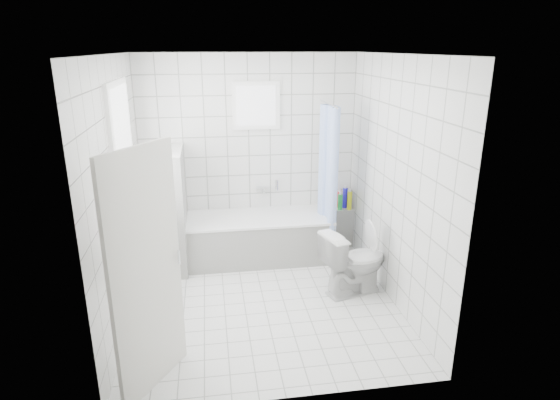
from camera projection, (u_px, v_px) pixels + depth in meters
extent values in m
plane|color=white|center=(264.00, 302.00, 5.13)|extent=(3.00, 3.00, 0.00)
plane|color=white|center=(261.00, 54.00, 4.32)|extent=(3.00, 3.00, 0.00)
cube|color=white|center=(249.00, 156.00, 6.13)|extent=(2.80, 0.02, 2.60)
cube|color=white|center=(287.00, 249.00, 3.32)|extent=(2.80, 0.02, 2.60)
cube|color=white|center=(119.00, 195.00, 4.52)|extent=(0.02, 3.00, 2.60)
cube|color=white|center=(394.00, 183.00, 4.93)|extent=(0.02, 3.00, 2.60)
cube|color=white|center=(125.00, 157.00, 4.72)|extent=(0.01, 0.90, 1.40)
cube|color=white|center=(256.00, 106.00, 5.90)|extent=(0.50, 0.01, 0.50)
cube|color=white|center=(137.00, 225.00, 4.96)|extent=(0.18, 1.02, 0.08)
cube|color=silver|center=(147.00, 274.00, 3.60)|extent=(0.46, 0.70, 2.00)
cube|color=white|center=(259.00, 238.00, 6.11)|extent=(1.83, 0.75, 0.55)
cube|color=white|center=(259.00, 218.00, 6.02)|extent=(1.85, 0.77, 0.03)
cube|color=white|center=(179.00, 209.00, 5.77)|extent=(0.15, 0.85, 1.50)
cube|color=white|center=(342.00, 226.00, 6.52)|extent=(0.40, 0.24, 0.55)
imported|color=white|center=(354.00, 262.00, 5.22)|extent=(0.83, 0.61, 0.75)
cylinder|color=silver|center=(328.00, 104.00, 5.67)|extent=(0.02, 0.80, 0.02)
cube|color=silver|center=(263.00, 189.00, 6.26)|extent=(0.18, 0.06, 0.06)
imported|color=#36D1F3|center=(134.00, 220.00, 4.71)|extent=(0.10, 0.10, 0.20)
imported|color=#D653AF|center=(131.00, 222.00, 4.56)|extent=(0.14, 0.15, 0.28)
imported|color=white|center=(138.00, 206.00, 5.00)|extent=(0.15, 0.15, 0.28)
imported|color=silver|center=(137.00, 215.00, 4.93)|extent=(0.17, 0.17, 0.15)
imported|color=#D66BB0|center=(140.00, 205.00, 5.16)|extent=(0.12, 0.12, 0.20)
cylinder|color=green|center=(340.00, 202.00, 6.34)|extent=(0.06, 0.06, 0.21)
cylinder|color=yellow|center=(349.00, 201.00, 6.33)|extent=(0.06, 0.06, 0.25)
cylinder|color=red|center=(339.00, 199.00, 6.42)|extent=(0.06, 0.06, 0.23)
cylinder|color=#241CE3|center=(345.00, 198.00, 6.40)|extent=(0.06, 0.06, 0.28)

